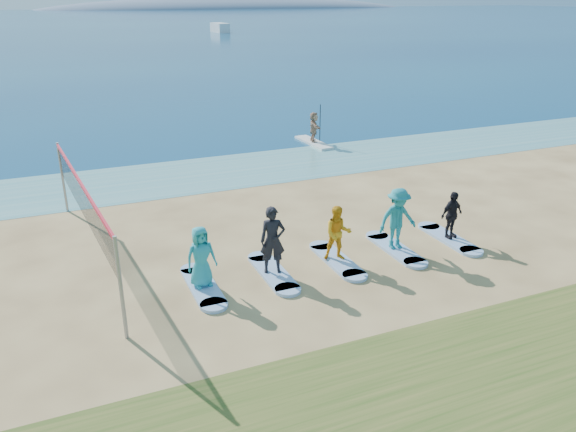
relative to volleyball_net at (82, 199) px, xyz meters
name	(u,v)px	position (x,y,z in m)	size (l,w,h in m)	color
ground	(333,275)	(6.08, -3.60, -1.90)	(600.00, 600.00, 0.00)	tan
shallow_water	(222,172)	(6.08, 6.90, -1.90)	(600.00, 600.00, 0.00)	teal
ocean	(62,23)	(6.08, 156.40, -1.90)	(600.00, 600.00, 0.00)	navy
island_ridge	(235,8)	(101.08, 296.40, -1.90)	(220.00, 56.00, 18.00)	slate
volleyball_net	(82,199)	(0.00, 0.00, 0.00)	(0.88, 9.05, 2.50)	gray
paddleboard	(314,143)	(11.87, 9.81, -1.84)	(0.70, 3.00, 0.12)	silver
paddleboarder	(314,127)	(11.87, 9.81, -1.03)	(1.41, 0.45, 1.52)	tan
boat_offshore_b	(220,32)	(33.62, 99.44, -1.90)	(2.20, 5.92, 1.78)	silver
surfboard_0	(203,286)	(2.58, -2.91, -1.86)	(0.70, 2.20, 0.09)	#8DAFDA
student_0	(201,257)	(2.58, -2.91, -0.99)	(0.80, 0.52, 1.65)	teal
surfboard_1	(273,273)	(4.57, -2.91, -1.86)	(0.70, 2.20, 0.09)	#8DAFDA
student_1	(273,240)	(4.57, -2.91, -0.87)	(0.69, 0.45, 1.88)	black
surfboard_2	(337,260)	(6.56, -2.91, -1.86)	(0.70, 2.20, 0.09)	#8DAFDA
student_2	(338,233)	(6.56, -2.91, -1.01)	(0.78, 0.61, 1.61)	orange
surfboard_3	(395,249)	(8.55, -2.91, -1.86)	(0.70, 2.20, 0.09)	#8DAFDA
student_3	(398,219)	(8.55, -2.91, -0.87)	(1.21, 0.70, 1.88)	teal
surfboard_4	(449,238)	(10.54, -2.91, -1.86)	(0.70, 2.20, 0.09)	#8DAFDA
student_4	(452,215)	(10.54, -2.91, -1.06)	(0.88, 0.37, 1.51)	black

